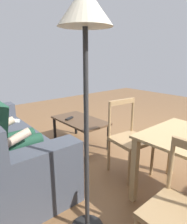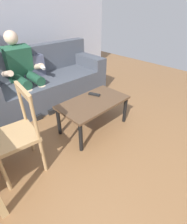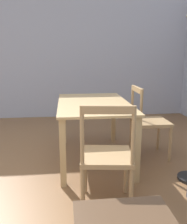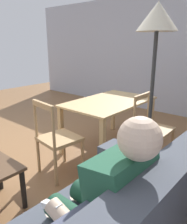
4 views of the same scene
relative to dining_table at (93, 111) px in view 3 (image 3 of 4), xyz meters
The scene contains 4 objects.
wall_side 2.53m from the dining_table, 157.49° to the right, with size 0.12×6.33×2.54m, color #ABB0BE.
dining_table is the anchor object (origin of this frame).
dining_chair_near_wall 0.71m from the dining_table, 89.98° to the left, with size 0.42×0.42×0.90m.
dining_chair_facing_couch 1.02m from the dining_table, ahead, with size 0.47×0.47×0.92m.
Camera 3 is at (1.75, 0.61, 1.29)m, focal length 39.86 mm.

